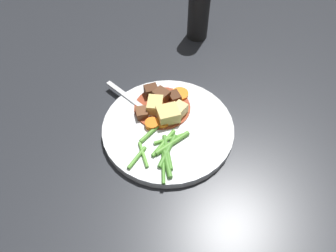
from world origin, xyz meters
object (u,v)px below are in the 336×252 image
meat_chunk_1 (174,97)px  potato_chunk_2 (155,105)px  meat_chunk_0 (161,96)px  fork (138,105)px  carrot_slice_3 (163,122)px  carrot_slice_1 (180,94)px  potato_chunk_1 (179,111)px  meat_chunk_3 (151,91)px  meat_chunk_2 (142,113)px  dinner_plate (168,128)px  pepper_mill (199,11)px  carrot_slice_2 (152,123)px  potato_chunk_0 (170,115)px  carrot_slice_0 (165,112)px

meat_chunk_1 → potato_chunk_2: bearing=125.5°
meat_chunk_0 → fork: bearing=107.4°
carrot_slice_3 → potato_chunk_2: size_ratio=0.73×
carrot_slice_1 → fork: carrot_slice_1 is taller
potato_chunk_1 → potato_chunk_2: bearing=73.2°
meat_chunk_3 → fork: (-0.03, 0.03, -0.01)m
meat_chunk_0 → meat_chunk_2: bearing=138.5°
carrot_slice_3 → meat_chunk_2: 0.05m
meat_chunk_3 → dinner_plate: bearing=-156.6°
potato_chunk_1 → fork: (0.03, 0.08, -0.01)m
meat_chunk_1 → meat_chunk_2: size_ratio=1.03×
meat_chunk_1 → pepper_mill: size_ratio=0.18×
carrot_slice_2 → meat_chunk_0: meat_chunk_0 is taller
dinner_plate → fork: 0.08m
potato_chunk_1 → potato_chunk_0: bearing=122.7°
carrot_slice_0 → meat_chunk_3: meat_chunk_3 is taller
potato_chunk_2 → meat_chunk_0: (0.03, -0.01, -0.00)m
potato_chunk_2 → meat_chunk_1: potato_chunk_2 is taller
potato_chunk_1 → fork: 0.09m
dinner_plate → potato_chunk_0: bearing=-13.4°
dinner_plate → carrot_slice_2: carrot_slice_2 is taller
carrot_slice_2 → fork: carrot_slice_2 is taller
carrot_slice_0 → potato_chunk_2: size_ratio=0.79×
dinner_plate → carrot_slice_2: (0.00, 0.03, 0.01)m
potato_chunk_2 → meat_chunk_2: (-0.02, 0.03, -0.00)m
meat_chunk_0 → pepper_mill: pepper_mill is taller
fork → carrot_slice_3: bearing=-133.2°
potato_chunk_1 → potato_chunk_2: (0.01, 0.05, -0.00)m
dinner_plate → potato_chunk_2: (0.04, 0.03, 0.02)m
potato_chunk_1 → carrot_slice_1: bearing=-2.2°
carrot_slice_2 → potato_chunk_0: 0.04m
potato_chunk_1 → pepper_mill: 0.29m
carrot_slice_3 → meat_chunk_1: meat_chunk_1 is taller
carrot_slice_3 → fork: 0.07m
potato_chunk_2 → meat_chunk_0: bearing=-24.0°
potato_chunk_0 → fork: 0.08m
carrot_slice_2 → meat_chunk_3: meat_chunk_3 is taller
carrot_slice_2 → meat_chunk_3: (0.08, 0.01, 0.01)m
carrot_slice_2 → meat_chunk_1: size_ratio=1.06×
potato_chunk_2 → fork: potato_chunk_2 is taller
potato_chunk_2 → meat_chunk_3: bearing=13.3°
potato_chunk_2 → pepper_mill: bearing=-19.7°
meat_chunk_0 → fork: (-0.01, 0.05, -0.01)m
carrot_slice_3 → potato_chunk_1: 0.04m
fork → potato_chunk_0: bearing=-119.7°
carrot_slice_0 → pepper_mill: 0.29m
meat_chunk_2 → meat_chunk_3: (0.06, -0.02, 0.00)m
fork → meat_chunk_2: bearing=-161.6°
carrot_slice_0 → meat_chunk_2: (-0.01, 0.05, 0.00)m
carrot_slice_2 → meat_chunk_2: (0.02, 0.02, 0.00)m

